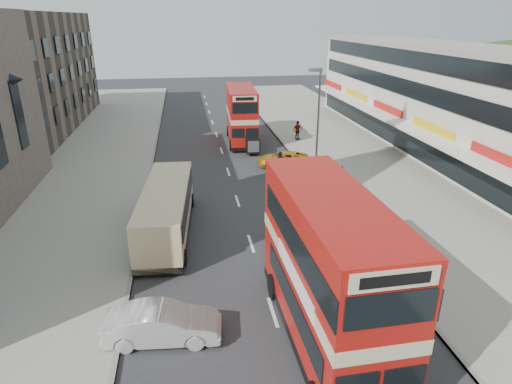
{
  "coord_description": "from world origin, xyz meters",
  "views": [
    {
      "loc": [
        -3.11,
        -12.59,
        11.43
      ],
      "look_at": [
        -0.22,
        5.0,
        4.25
      ],
      "focal_mm": 30.4,
      "sensor_mm": 36.0,
      "label": 1
    }
  ],
  "objects_px": {
    "car_left_front": "(163,324)",
    "pedestrian_far": "(297,130)",
    "car_right_a": "(304,172)",
    "car_right_b": "(283,159)",
    "street_lamp": "(317,115)",
    "cyclist": "(281,170)",
    "pedestrian_near": "(340,177)",
    "coach": "(166,209)",
    "bus_second": "(242,115)",
    "bus_main": "(329,271)"
  },
  "relations": [
    {
      "from": "car_right_a",
      "to": "street_lamp",
      "type": "bearing_deg",
      "value": 121.93
    },
    {
      "from": "street_lamp",
      "to": "coach",
      "type": "xyz_separation_m",
      "value": [
        -10.99,
        -7.94,
        -3.3
      ]
    },
    {
      "from": "car_left_front",
      "to": "car_right_b",
      "type": "xyz_separation_m",
      "value": [
        9.09,
        19.66,
        -0.12
      ]
    },
    {
      "from": "bus_second",
      "to": "car_right_a",
      "type": "bearing_deg",
      "value": 108.91
    },
    {
      "from": "street_lamp",
      "to": "car_right_b",
      "type": "xyz_separation_m",
      "value": [
        -1.86,
        2.73,
        -4.19
      ]
    },
    {
      "from": "car_left_front",
      "to": "pedestrian_near",
      "type": "bearing_deg",
      "value": -35.44
    },
    {
      "from": "car_right_a",
      "to": "pedestrian_near",
      "type": "relative_size",
      "value": 2.46
    },
    {
      "from": "bus_main",
      "to": "pedestrian_near",
      "type": "bearing_deg",
      "value": -112.59
    },
    {
      "from": "coach",
      "to": "car_right_a",
      "type": "height_order",
      "value": "coach"
    },
    {
      "from": "car_left_front",
      "to": "pedestrian_far",
      "type": "distance_m",
      "value": 29.82
    },
    {
      "from": "car_left_front",
      "to": "car_right_a",
      "type": "xyz_separation_m",
      "value": [
        9.95,
        16.34,
        -0.11
      ]
    },
    {
      "from": "bus_second",
      "to": "car_right_a",
      "type": "distance_m",
      "value": 12.03
    },
    {
      "from": "street_lamp",
      "to": "coach",
      "type": "bearing_deg",
      "value": -144.17
    },
    {
      "from": "street_lamp",
      "to": "coach",
      "type": "relative_size",
      "value": 0.84
    },
    {
      "from": "pedestrian_far",
      "to": "pedestrian_near",
      "type": "bearing_deg",
      "value": -115.87
    },
    {
      "from": "pedestrian_near",
      "to": "car_right_a",
      "type": "bearing_deg",
      "value": -60.44
    },
    {
      "from": "street_lamp",
      "to": "bus_main",
      "type": "bearing_deg",
      "value": -105.29
    },
    {
      "from": "pedestrian_far",
      "to": "car_right_a",
      "type": "bearing_deg",
      "value": -125.76
    },
    {
      "from": "coach",
      "to": "car_right_b",
      "type": "height_order",
      "value": "coach"
    },
    {
      "from": "car_right_a",
      "to": "cyclist",
      "type": "relative_size",
      "value": 1.93
    },
    {
      "from": "pedestrian_near",
      "to": "cyclist",
      "type": "height_order",
      "value": "cyclist"
    },
    {
      "from": "car_right_b",
      "to": "pedestrian_near",
      "type": "height_order",
      "value": "pedestrian_near"
    },
    {
      "from": "car_left_front",
      "to": "car_right_a",
      "type": "distance_m",
      "value": 19.14
    },
    {
      "from": "bus_second",
      "to": "car_right_a",
      "type": "relative_size",
      "value": 2.21
    },
    {
      "from": "bus_second",
      "to": "pedestrian_near",
      "type": "relative_size",
      "value": 5.44
    },
    {
      "from": "bus_main",
      "to": "car_right_a",
      "type": "distance_m",
      "value": 17.82
    },
    {
      "from": "car_right_b",
      "to": "car_right_a",
      "type": "bearing_deg",
      "value": 19.9
    },
    {
      "from": "pedestrian_far",
      "to": "street_lamp",
      "type": "bearing_deg",
      "value": -121.02
    },
    {
      "from": "bus_main",
      "to": "coach",
      "type": "height_order",
      "value": "bus_main"
    },
    {
      "from": "bus_main",
      "to": "cyclist",
      "type": "distance_m",
      "value": 17.66
    },
    {
      "from": "coach",
      "to": "pedestrian_far",
      "type": "bearing_deg",
      "value": 60.47
    },
    {
      "from": "street_lamp",
      "to": "pedestrian_far",
      "type": "height_order",
      "value": "street_lamp"
    },
    {
      "from": "car_right_a",
      "to": "car_right_b",
      "type": "xyz_separation_m",
      "value": [
        -0.86,
        3.32,
        -0.02
      ]
    },
    {
      "from": "car_right_b",
      "to": "pedestrian_near",
      "type": "bearing_deg",
      "value": 29.37
    },
    {
      "from": "car_right_b",
      "to": "coach",
      "type": "bearing_deg",
      "value": -35.23
    },
    {
      "from": "street_lamp",
      "to": "cyclist",
      "type": "xyz_separation_m",
      "value": [
        -2.8,
        -0.42,
        -4.01
      ]
    },
    {
      "from": "bus_main",
      "to": "street_lamp",
      "type": "bearing_deg",
      "value": -106.46
    },
    {
      "from": "pedestrian_near",
      "to": "pedestrian_far",
      "type": "distance_m",
      "value": 13.57
    },
    {
      "from": "coach",
      "to": "pedestrian_near",
      "type": "distance_m",
      "value": 12.71
    },
    {
      "from": "street_lamp",
      "to": "bus_main",
      "type": "distance_m",
      "value": 18.56
    },
    {
      "from": "car_right_a",
      "to": "cyclist",
      "type": "distance_m",
      "value": 1.82
    },
    {
      "from": "pedestrian_near",
      "to": "pedestrian_far",
      "type": "height_order",
      "value": "pedestrian_far"
    },
    {
      "from": "bus_second",
      "to": "coach",
      "type": "relative_size",
      "value": 0.97
    },
    {
      "from": "pedestrian_near",
      "to": "pedestrian_far",
      "type": "bearing_deg",
      "value": -96.24
    },
    {
      "from": "cyclist",
      "to": "car_right_a",
      "type": "bearing_deg",
      "value": -10.5
    },
    {
      "from": "bus_main",
      "to": "pedestrian_far",
      "type": "height_order",
      "value": "bus_main"
    },
    {
      "from": "street_lamp",
      "to": "car_left_front",
      "type": "height_order",
      "value": "street_lamp"
    },
    {
      "from": "coach",
      "to": "car_left_front",
      "type": "distance_m",
      "value": 9.03
    },
    {
      "from": "coach",
      "to": "cyclist",
      "type": "xyz_separation_m",
      "value": [
        8.2,
        7.52,
        -0.71
      ]
    },
    {
      "from": "street_lamp",
      "to": "car_left_front",
      "type": "distance_m",
      "value": 20.57
    }
  ]
}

